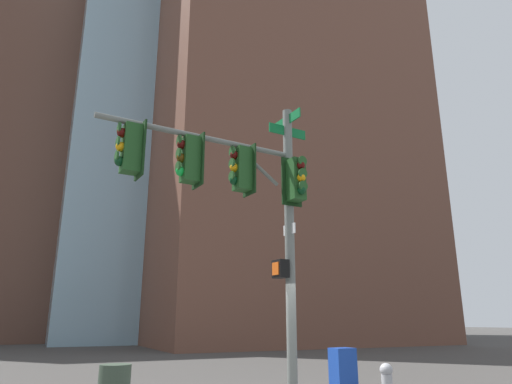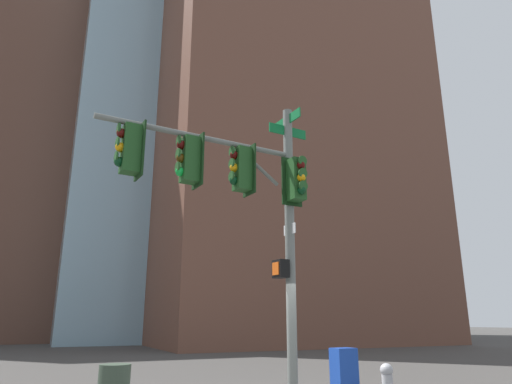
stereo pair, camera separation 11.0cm
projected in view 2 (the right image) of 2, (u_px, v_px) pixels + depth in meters
The scene contains 6 objects.
signal_pole_assembly at pixel (243, 191), 10.12m from camera, with size 1.16×5.06×6.75m.
fire_hydrant at pixel (388, 384), 9.17m from camera, with size 0.34×0.26×0.87m.
newspaper_box at pixel (344, 370), 11.19m from camera, with size 0.44×0.56×1.05m, color #193FA5.
building_brick_nearside at pixel (274, 24), 44.76m from camera, with size 18.87×21.70×59.37m, color brown.
building_brick_midblock at pixel (13, 163), 46.89m from camera, with size 22.54×19.38×34.56m, color brown.
building_glass_tower at pixel (195, 51), 59.19m from camera, with size 32.33×27.23×70.74m, color #8CB2C6.
Camera 2 is at (9.19, -4.74, 1.71)m, focal length 32.05 mm.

